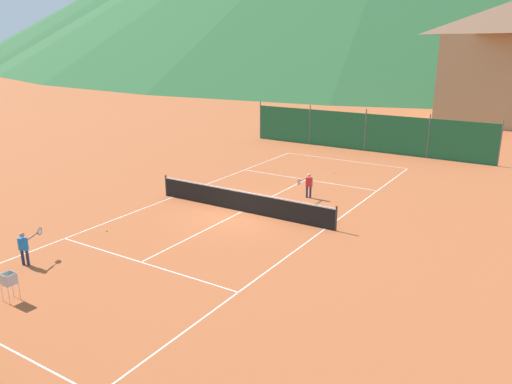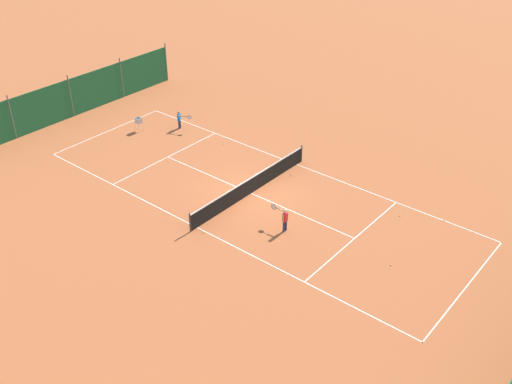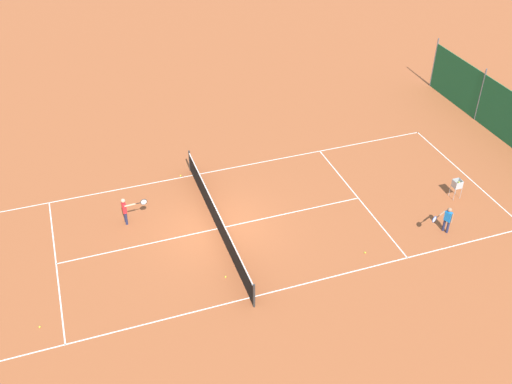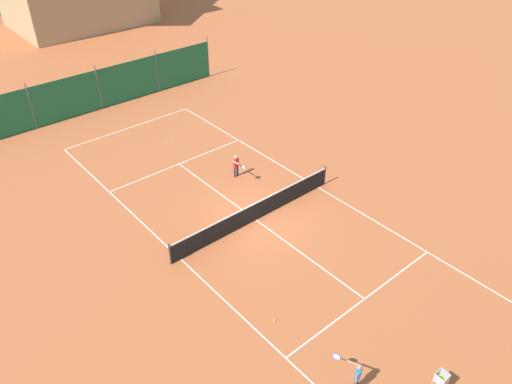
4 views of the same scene
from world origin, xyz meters
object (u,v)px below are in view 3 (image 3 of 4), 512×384
Objects in this scene: player_near_service at (447,218)px; ball_hopper at (457,185)px; tennis_ball_by_net_right at (181,176)px; tennis_ball_mid_court at (40,327)px; tennis_net at (217,219)px; player_near_baseline at (126,209)px; tennis_ball_service_box at (226,277)px; tennis_ball_near_corner at (365,253)px.

player_near_service is 1.34× the size of ball_hopper.
tennis_ball_by_net_right is 1.00× the size of tennis_ball_mid_court.
tennis_net is at bearing 82.83° from ball_hopper.
player_near_baseline reaches higher than tennis_net.
player_near_baseline is 12.96m from player_near_service.
tennis_ball_mid_court is 0.07× the size of ball_hopper.
tennis_ball_service_box and tennis_ball_near_corner have the same top height.
ball_hopper reaches higher than tennis_ball_service_box.
tennis_ball_mid_court is (-4.67, 3.74, -0.69)m from player_near_baseline.
tennis_net is 6.01m from tennis_ball_near_corner.
tennis_ball_near_corner is 0.07× the size of ball_hopper.
tennis_ball_near_corner is (-0.26, -12.13, 0.00)m from tennis_ball_mid_court.
player_near_baseline is at bearing 132.33° from tennis_ball_by_net_right.
ball_hopper is (1.91, -1.79, -0.04)m from player_near_service.
player_near_baseline is 18.64× the size of tennis_ball_mid_court.
tennis_ball_mid_court is at bearing 137.80° from tennis_ball_by_net_right.
player_near_service is 3.70m from tennis_ball_near_corner.
player_near_service is (-3.22, -8.62, 0.20)m from tennis_net.
tennis_net is 7.68× the size of player_near_service.
tennis_ball_near_corner is (-3.33, -4.98, -0.47)m from tennis_net.
tennis_ball_service_box is 0.07× the size of ball_hopper.
tennis_ball_by_net_right is (7.43, 9.16, -0.67)m from player_near_service.
tennis_net is at bearing 69.53° from player_near_service.
tennis_net is 4.28m from tennis_ball_by_net_right.
tennis_ball_mid_court is at bearing 141.34° from player_near_baseline.
tennis_ball_service_box is (-4.43, -2.89, -0.69)m from player_near_baseline.
tennis_ball_mid_court is at bearing 92.08° from tennis_ball_service_box.
tennis_ball_service_box is at bearing -146.94° from player_near_baseline.
tennis_ball_service_box is (-7.04, -0.02, 0.00)m from tennis_ball_by_net_right.
tennis_ball_by_net_right and tennis_ball_mid_court have the same top height.
player_near_baseline reaches higher than tennis_ball_service_box.
tennis_ball_mid_court is at bearing 95.72° from ball_hopper.
tennis_ball_mid_court is (-7.28, 6.60, 0.00)m from tennis_ball_by_net_right.
tennis_ball_by_net_right is (4.21, 0.55, -0.47)m from tennis_net.
player_near_service is 2.62m from ball_hopper.
tennis_ball_by_net_right is 1.00× the size of tennis_ball_service_box.
tennis_ball_service_box is 1.00× the size of tennis_ball_near_corner.
tennis_ball_near_corner is (-7.55, -5.53, 0.00)m from tennis_ball_by_net_right.
ball_hopper is at bearing -82.09° from tennis_ball_service_box.
player_near_service is 18.11× the size of tennis_ball_by_net_right.
tennis_net is at bearing 56.21° from tennis_ball_near_corner.
ball_hopper is (1.76, -17.56, 0.62)m from tennis_ball_mid_court.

